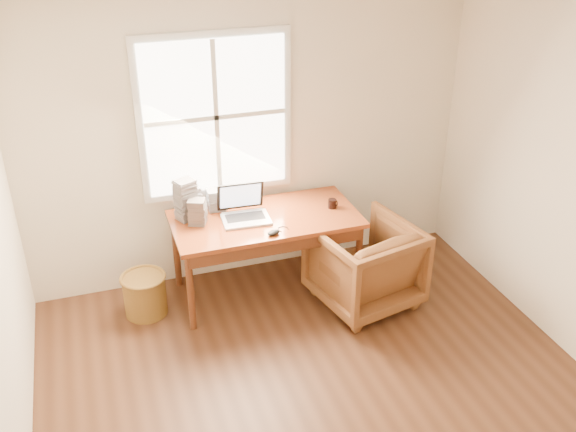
% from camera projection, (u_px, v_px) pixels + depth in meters
% --- Properties ---
extents(room_shell, '(4.04, 4.54, 2.64)m').
position_uv_depth(room_shell, '(339.00, 256.00, 3.85)').
color(room_shell, '#4D2C1A').
rests_on(room_shell, ground).
extents(desk, '(1.60, 0.80, 0.04)m').
position_uv_depth(desk, '(265.00, 219.00, 5.50)').
color(desk, brown).
rests_on(desk, room_shell).
extents(armchair, '(0.96, 0.98, 0.75)m').
position_uv_depth(armchair, '(364.00, 264.00, 5.52)').
color(armchair, brown).
rests_on(armchair, room_shell).
extents(wicker_stool, '(0.41, 0.41, 0.36)m').
position_uv_depth(wicker_stool, '(145.00, 295.00, 5.45)').
color(wicker_stool, brown).
rests_on(wicker_stool, room_shell).
extents(laptop, '(0.39, 0.41, 0.27)m').
position_uv_depth(laptop, '(246.00, 206.00, 5.37)').
color(laptop, silver).
rests_on(laptop, desk).
extents(mouse, '(0.13, 0.10, 0.04)m').
position_uv_depth(mouse, '(274.00, 233.00, 5.21)').
color(mouse, black).
rests_on(mouse, desk).
extents(coffee_mug, '(0.08, 0.08, 0.08)m').
position_uv_depth(coffee_mug, '(332.00, 204.00, 5.62)').
color(coffee_mug, black).
rests_on(coffee_mug, desk).
extents(cd_stack_a, '(0.16, 0.15, 0.25)m').
position_uv_depth(cd_stack_a, '(193.00, 201.00, 5.48)').
color(cd_stack_a, '#AFB2BA').
rests_on(cd_stack_a, desk).
extents(cd_stack_b, '(0.17, 0.16, 0.22)m').
position_uv_depth(cd_stack_b, '(197.00, 212.00, 5.34)').
color(cd_stack_b, '#292A2F').
rests_on(cd_stack_b, desk).
extents(cd_stack_c, '(0.20, 0.19, 0.36)m').
position_uv_depth(cd_stack_c, '(186.00, 200.00, 5.38)').
color(cd_stack_c, '#9C9DA9').
rests_on(cd_stack_c, desk).
extents(cd_stack_d, '(0.15, 0.13, 0.19)m').
position_uv_depth(cd_stack_d, '(216.00, 200.00, 5.57)').
color(cd_stack_d, silver).
rests_on(cd_stack_d, desk).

